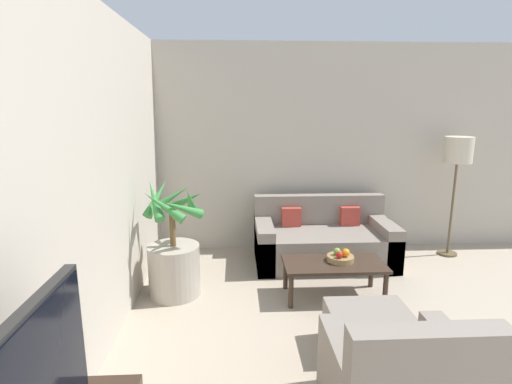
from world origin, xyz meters
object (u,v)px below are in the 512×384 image
(sofa_loveseat, at_px, (323,241))
(orange_fruit, at_px, (346,253))
(potted_palm, at_px, (174,258))
(ottoman, at_px, (368,329))
(floor_lamp, at_px, (458,155))
(fruit_bowl, at_px, (340,258))
(coffee_table, at_px, (334,267))
(apple_green, at_px, (337,252))
(apple_red, at_px, (339,255))

(sofa_loveseat, height_order, orange_fruit, sofa_loveseat)
(potted_palm, relative_size, ottoman, 1.90)
(sofa_loveseat, xyz_separation_m, floor_lamp, (1.69, 0.16, 1.04))
(floor_lamp, relative_size, fruit_bowl, 5.66)
(coffee_table, bearing_deg, sofa_loveseat, 84.25)
(sofa_loveseat, distance_m, apple_green, 0.89)
(apple_red, height_order, apple_green, apple_green)
(apple_red, xyz_separation_m, orange_fruit, (0.07, 0.04, 0.01))
(fruit_bowl, xyz_separation_m, apple_red, (-0.03, -0.07, 0.06))
(sofa_loveseat, distance_m, apple_red, 0.97)
(coffee_table, distance_m, apple_red, 0.15)
(ottoman, bearing_deg, apple_red, 91.14)
(sofa_loveseat, xyz_separation_m, orange_fruit, (0.02, -0.91, 0.20))
(potted_palm, bearing_deg, ottoman, -31.60)
(potted_palm, xyz_separation_m, ottoman, (1.68, -1.03, -0.23))
(apple_red, distance_m, orange_fruit, 0.08)
(orange_fruit, bearing_deg, fruit_bowl, 149.88)
(apple_red, distance_m, ottoman, 0.92)
(potted_palm, xyz_separation_m, apple_green, (1.66, -0.08, 0.07))
(floor_lamp, xyz_separation_m, ottoman, (-1.73, -1.98, -1.14))
(ottoman, bearing_deg, apple_green, 91.18)
(apple_green, bearing_deg, coffee_table, -123.86)
(floor_lamp, distance_m, fruit_bowl, 2.21)
(apple_red, xyz_separation_m, apple_green, (-0.00, 0.09, 0.00))
(coffee_table, xyz_separation_m, orange_fruit, (0.12, 0.02, 0.15))
(sofa_loveseat, height_order, apple_green, sofa_loveseat)
(apple_green, relative_size, orange_fruit, 0.89)
(floor_lamp, bearing_deg, ottoman, -131.05)
(coffee_table, xyz_separation_m, apple_red, (0.04, -0.03, 0.14))
(sofa_loveseat, distance_m, orange_fruit, 0.93)
(sofa_loveseat, bearing_deg, ottoman, -91.02)
(potted_palm, height_order, ottoman, potted_palm)
(floor_lamp, bearing_deg, potted_palm, -164.40)
(apple_green, bearing_deg, fruit_bowl, -33.78)
(potted_palm, distance_m, coffee_table, 1.63)
(floor_lamp, relative_size, apple_red, 22.55)
(floor_lamp, bearing_deg, apple_red, -147.44)
(fruit_bowl, height_order, apple_green, apple_green)
(potted_palm, bearing_deg, coffee_table, -4.88)
(floor_lamp, distance_m, coffee_table, 2.31)
(fruit_bowl, bearing_deg, coffee_table, -150.76)
(orange_fruit, bearing_deg, ottoman, -93.52)
(apple_green, bearing_deg, potted_palm, 177.37)
(apple_green, bearing_deg, ottoman, -88.82)
(apple_green, height_order, ottoman, apple_green)
(fruit_bowl, relative_size, apple_green, 3.64)
(floor_lamp, relative_size, coffee_table, 1.51)
(apple_red, bearing_deg, potted_palm, 174.39)
(fruit_bowl, bearing_deg, sofa_loveseat, 88.67)
(potted_palm, xyz_separation_m, floor_lamp, (3.41, 0.95, 0.91))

